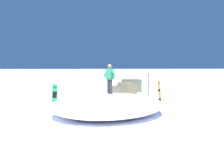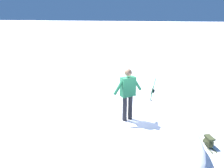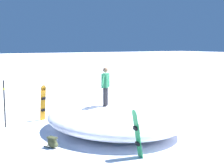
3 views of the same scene
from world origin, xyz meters
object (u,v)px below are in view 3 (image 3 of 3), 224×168
object	(u,v)px
snowboard_primary_upright	(137,133)
backpack_near	(52,142)
snowboard_secondary_upright	(43,102)
trail_marker_pole	(4,103)
snowboarder_standing	(105,84)

from	to	relation	value
snowboard_primary_upright	backpack_near	bearing A→B (deg)	-139.34
snowboard_secondary_upright	backpack_near	xyz separation A→B (m)	(3.88, -0.97, -0.68)
backpack_near	trail_marker_pole	world-z (taller)	trail_marker_pole
snowboarder_standing	snowboard_secondary_upright	distance (m)	3.69
snowboard_primary_upright	snowboard_secondary_upright	size ratio (longest dim) A/B	0.93
backpack_near	trail_marker_pole	distance (m)	3.77
snowboard_primary_upright	snowboarder_standing	bearing A→B (deg)	168.61
snowboard_secondary_upright	trail_marker_pole	distance (m)	1.86
snowboarder_standing	backpack_near	distance (m)	3.22
snowboard_primary_upright	trail_marker_pole	distance (m)	6.50
snowboard_primary_upright	trail_marker_pole	xyz separation A→B (m)	(-5.85, -2.82, 0.26)
snowboarder_standing	backpack_near	bearing A→B (deg)	-73.74
snowboarder_standing	snowboard_secondary_upright	xyz separation A→B (m)	(-3.13, -1.61, -1.10)
snowboarder_standing	snowboard_secondary_upright	bearing A→B (deg)	-152.73
snowboard_secondary_upright	backpack_near	size ratio (longest dim) A/B	2.73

